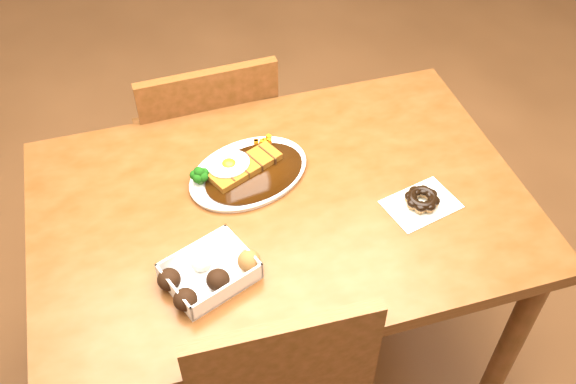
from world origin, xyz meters
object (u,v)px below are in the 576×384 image
object	(u,v)px
table	(281,228)
chair_far	(208,150)
donut_box	(208,273)
pon_de_ring	(422,200)
katsu_curry_plate	(246,171)

from	to	relation	value
table	chair_far	size ratio (longest dim) A/B	1.38
donut_box	pon_de_ring	distance (m)	0.54
katsu_curry_plate	pon_de_ring	xyz separation A→B (m)	(0.38, -0.22, 0.00)
katsu_curry_plate	donut_box	world-z (taller)	katsu_curry_plate
table	pon_de_ring	distance (m)	0.36
pon_de_ring	katsu_curry_plate	bearing A→B (deg)	150.17
chair_far	donut_box	world-z (taller)	chair_far
table	donut_box	xyz separation A→B (m)	(-0.21, -0.18, 0.12)
chair_far	katsu_curry_plate	bearing A→B (deg)	92.81
table	pon_de_ring	bearing A→B (deg)	-18.09
table	chair_far	bearing A→B (deg)	100.14
chair_far	pon_de_ring	world-z (taller)	chair_far
table	katsu_curry_plate	size ratio (longest dim) A/B	3.21
table	pon_de_ring	world-z (taller)	pon_de_ring
chair_far	donut_box	bearing A→B (deg)	78.24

